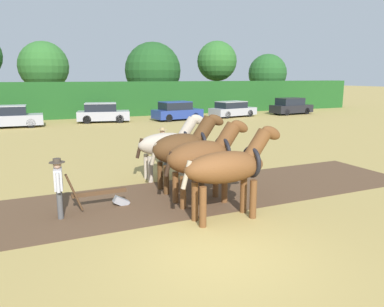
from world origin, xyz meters
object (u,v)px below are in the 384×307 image
at_px(farmer_beside_team, 163,144).
at_px(parked_car_center_right, 177,111).
at_px(tree_center, 217,61).
at_px(draft_horse_lead_left, 229,167).
at_px(tree_left, 44,66).
at_px(draft_horse_trail_left, 184,148).
at_px(tree_center_right, 268,73).
at_px(farmer_at_plow, 59,184).
at_px(parked_car_far_right, 291,106).
at_px(parked_car_center_left, 9,117).
at_px(plow, 104,196).
at_px(draft_horse_lead_right, 204,157).
at_px(draft_horse_trail_right, 169,144).
at_px(parked_car_center, 103,113).
at_px(tree_center_left, 153,71).
at_px(parked_car_right, 232,109).

distance_m(farmer_beside_team, parked_car_center_right, 16.65).
relative_size(tree_center, draft_horse_lead_left, 2.62).
bearing_deg(tree_center, tree_left, 173.01).
bearing_deg(farmer_beside_team, draft_horse_trail_left, -145.48).
bearing_deg(farmer_beside_team, tree_center_right, 0.32).
bearing_deg(farmer_beside_team, farmer_at_plow, 177.72).
bearing_deg(parked_car_far_right, parked_car_center_left, 174.08).
distance_m(plow, farmer_at_plow, 1.38).
xyz_separation_m(draft_horse_lead_right, parked_car_far_right, (19.05, 20.44, -0.60)).
relative_size(tree_center, draft_horse_lead_right, 2.79).
bearing_deg(draft_horse_trail_right, draft_horse_lead_left, -90.03).
relative_size(tree_left, parked_car_center, 1.64).
xyz_separation_m(draft_horse_trail_right, farmer_beside_team, (0.45, 1.99, -0.36)).
relative_size(tree_center_right, farmer_at_plow, 4.06).
bearing_deg(draft_horse_lead_left, parked_car_center_left, 104.23).
height_order(parked_car_center, parked_car_far_right, parked_car_far_right).
height_order(plow, farmer_beside_team, farmer_beside_team).
relative_size(draft_horse_lead_left, parked_car_far_right, 0.67).
distance_m(tree_center_right, parked_car_far_right, 11.77).
xyz_separation_m(tree_left, tree_center, (18.58, -2.28, 0.70)).
height_order(tree_center, draft_horse_lead_left, tree_center).
bearing_deg(tree_center, tree_center_right, 6.79).
bearing_deg(parked_car_center_left, draft_horse_trail_left, -71.01).
bearing_deg(draft_horse_trail_left, draft_horse_lead_left, -89.91).
bearing_deg(farmer_at_plow, draft_horse_trail_right, 38.37).
height_order(draft_horse_trail_right, farmer_at_plow, draft_horse_trail_right).
bearing_deg(parked_car_center_left, farmer_at_plow, -82.64).
distance_m(tree_center_left, parked_car_center_right, 11.19).
bearing_deg(parked_car_center, parked_car_center_left, -163.50).
distance_m(draft_horse_lead_left, parked_car_right, 25.32).
xyz_separation_m(draft_horse_trail_right, plow, (-2.72, -2.21, -0.95)).
bearing_deg(draft_horse_trail_right, draft_horse_lead_right, -90.19).
height_order(tree_left, parked_car_far_right, tree_left).
xyz_separation_m(tree_center_right, plow, (-26.13, -30.21, -3.71)).
bearing_deg(farmer_at_plow, draft_horse_trail_left, 21.02).
height_order(tree_center_left, tree_center_right, tree_center_left).
relative_size(tree_left, draft_horse_trail_left, 2.70).
bearing_deg(tree_center_left, draft_horse_lead_right, -105.02).
distance_m(draft_horse_lead_left, parked_car_center_left, 22.80).
xyz_separation_m(tree_center_right, draft_horse_trail_right, (-23.40, -28.00, -2.75)).
relative_size(tree_left, draft_horse_trail_right, 2.62).
height_order(farmer_at_plow, farmer_beside_team, farmer_beside_team).
relative_size(tree_center_right, draft_horse_trail_right, 2.35).
height_order(draft_horse_lead_left, farmer_at_plow, draft_horse_lead_left).
distance_m(tree_center_left, tree_center, 7.58).
height_order(draft_horse_trail_right, parked_car_center_left, draft_horse_trail_right).
height_order(tree_center_left, parked_car_far_right, tree_center_left).
distance_m(tree_center, tree_center_right, 7.82).
relative_size(plow, parked_car_right, 0.38).
xyz_separation_m(tree_center_right, parked_car_center_right, (-16.41, -10.69, -3.28)).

